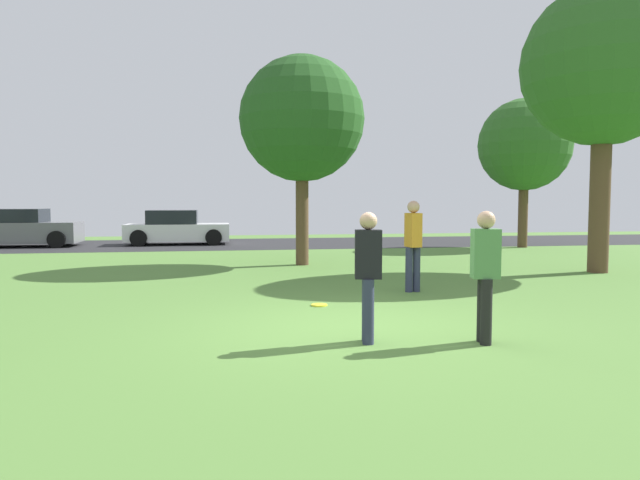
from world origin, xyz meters
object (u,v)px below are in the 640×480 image
(oak_tree_center, at_px, (302,120))
(person_bystander, at_px, (413,241))
(person_thrower, at_px, (368,271))
(frisbee_disc, at_px, (319,305))
(parked_car_grey, at_px, (23,229))
(parked_car_white, at_px, (177,229))
(person_catcher, at_px, (485,271))
(birch_tree_lone, at_px, (525,145))
(maple_tree_near, at_px, (604,66))

(oak_tree_center, relative_size, person_bystander, 3.23)
(person_thrower, distance_m, frisbee_disc, 2.70)
(oak_tree_center, height_order, parked_car_grey, oak_tree_center)
(oak_tree_center, height_order, parked_car_white, oak_tree_center)
(parked_car_white, bearing_deg, frisbee_disc, -76.81)
(person_catcher, height_order, parked_car_grey, person_catcher)
(person_catcher, height_order, person_bystander, person_bystander)
(oak_tree_center, distance_m, birch_tree_lone, 10.08)
(frisbee_disc, bearing_deg, person_bystander, 29.74)
(person_catcher, relative_size, frisbee_disc, 5.98)
(oak_tree_center, distance_m, parked_car_grey, 12.95)
(maple_tree_near, height_order, parked_car_grey, maple_tree_near)
(frisbee_disc, bearing_deg, parked_car_white, 103.19)
(maple_tree_near, relative_size, birch_tree_lone, 1.25)
(oak_tree_center, relative_size, person_catcher, 3.48)
(person_catcher, bearing_deg, person_bystander, -85.39)
(frisbee_disc, height_order, parked_car_white, parked_car_white)
(maple_tree_near, height_order, person_catcher, maple_tree_near)
(person_thrower, height_order, parked_car_white, person_thrower)
(person_catcher, height_order, frisbee_disc, person_catcher)
(person_catcher, bearing_deg, frisbee_disc, -49.98)
(birch_tree_lone, bearing_deg, frisbee_disc, -131.94)
(person_catcher, height_order, parked_car_white, person_catcher)
(person_thrower, bearing_deg, oak_tree_center, 98.41)
(parked_car_grey, bearing_deg, person_catcher, -57.94)
(frisbee_disc, relative_size, parked_car_white, 0.07)
(person_catcher, xyz_separation_m, person_bystander, (0.45, 3.97, 0.08))
(maple_tree_near, height_order, person_thrower, maple_tree_near)
(maple_tree_near, relative_size, person_catcher, 4.29)
(maple_tree_near, distance_m, birch_tree_lone, 7.77)
(parked_car_grey, relative_size, parked_car_white, 0.99)
(maple_tree_near, xyz_separation_m, person_catcher, (-5.89, -6.10, -4.06))
(person_bystander, relative_size, parked_car_grey, 0.43)
(person_thrower, height_order, person_catcher, person_catcher)
(oak_tree_center, height_order, person_bystander, oak_tree_center)
(maple_tree_near, distance_m, parked_car_grey, 20.24)
(frisbee_disc, bearing_deg, maple_tree_near, 23.78)
(maple_tree_near, relative_size, person_thrower, 4.33)
(oak_tree_center, bearing_deg, frisbee_disc, -95.33)
(birch_tree_lone, height_order, person_thrower, birch_tree_lone)
(person_thrower, xyz_separation_m, parked_car_white, (-3.54, 16.92, -0.25))
(birch_tree_lone, bearing_deg, maple_tree_near, -106.11)
(person_bystander, bearing_deg, person_thrower, 145.47)
(maple_tree_near, relative_size, frisbee_disc, 25.64)
(person_thrower, xyz_separation_m, person_catcher, (1.39, -0.27, 0.01))
(oak_tree_center, xyz_separation_m, birch_tree_lone, (9.01, 4.51, -0.10))
(frisbee_disc, bearing_deg, parked_car_grey, 122.66)
(birch_tree_lone, relative_size, person_thrower, 3.47)
(maple_tree_near, bearing_deg, person_thrower, -141.30)
(person_bystander, height_order, frisbee_disc, person_bystander)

